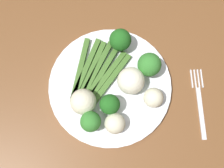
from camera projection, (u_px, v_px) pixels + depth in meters
ground_plane at (110, 116)px, 1.30m from camera, size 6.00×6.00×0.02m
dining_table at (109, 83)px, 0.69m from camera, size 1.37×0.95×0.72m
plate at (112, 85)px, 0.58m from camera, size 0.28×0.28×0.01m
asparagus_bundle at (96, 74)px, 0.57m from camera, size 0.15×0.18×0.01m
broccoli_outer_edge at (91, 122)px, 0.52m from camera, size 0.04×0.04×0.05m
broccoli_back_right at (110, 104)px, 0.53m from camera, size 0.04×0.04×0.05m
broccoli_near_center at (149, 65)px, 0.55m from camera, size 0.05×0.05×0.06m
broccoli_front at (120, 40)px, 0.56m from camera, size 0.05×0.05×0.06m
cauliflower_left at (153, 98)px, 0.54m from camera, size 0.04×0.04×0.04m
cauliflower_right at (131, 81)px, 0.54m from camera, size 0.06×0.06×0.06m
cauliflower_mid at (83, 102)px, 0.53m from camera, size 0.06×0.06×0.06m
cauliflower_back at (113, 124)px, 0.53m from camera, size 0.05×0.05×0.05m
fork at (200, 102)px, 0.57m from camera, size 0.03×0.17×0.00m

